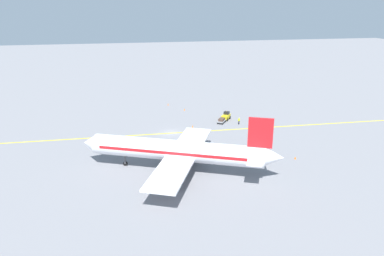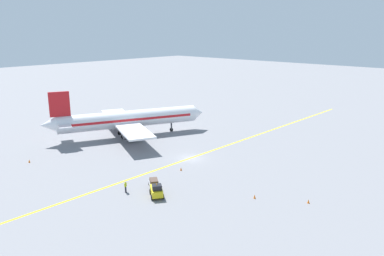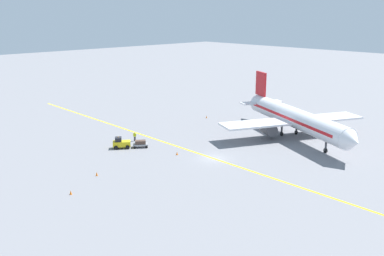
% 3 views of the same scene
% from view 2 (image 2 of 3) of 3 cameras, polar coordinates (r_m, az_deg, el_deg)
% --- Properties ---
extents(ground_plane, '(400.00, 400.00, 0.00)m').
position_cam_2_polar(ground_plane, '(67.57, -0.27, -4.63)').
color(ground_plane, slate).
extents(apron_yellow_centreline, '(2.85, 119.98, 0.01)m').
position_cam_2_polar(apron_yellow_centreline, '(67.57, -0.27, -4.62)').
color(apron_yellow_centreline, yellow).
rests_on(apron_yellow_centreline, ground).
extents(airplane_at_gate, '(27.66, 33.60, 10.60)m').
position_cam_2_polar(airplane_at_gate, '(81.75, -9.80, 1.29)').
color(airplane_at_gate, white).
rests_on(airplane_at_gate, ground).
extents(baggage_tug_white, '(3.31, 2.96, 2.11)m').
position_cam_2_polar(baggage_tug_white, '(52.51, -5.42, -9.48)').
color(baggage_tug_white, gold).
rests_on(baggage_tug_white, ground).
extents(baggage_cart_trailing, '(2.93, 2.65, 1.24)m').
position_cam_2_polar(baggage_cart_trailing, '(55.57, -5.83, -8.25)').
color(baggage_cart_trailing, gray).
rests_on(baggage_cart_trailing, ground).
extents(ground_crew_worker, '(0.37, 0.52, 1.68)m').
position_cam_2_polar(ground_crew_worker, '(54.46, -10.09, -8.73)').
color(ground_crew_worker, '#23232D').
rests_on(ground_crew_worker, ground).
extents(traffic_cone_near_nose, '(0.32, 0.32, 0.55)m').
position_cam_2_polar(traffic_cone_near_nose, '(52.75, 9.52, -10.26)').
color(traffic_cone_near_nose, orange).
rests_on(traffic_cone_near_nose, ground).
extents(traffic_cone_mid_apron, '(0.32, 0.32, 0.55)m').
position_cam_2_polar(traffic_cone_mid_apron, '(61.79, -1.68, -6.25)').
color(traffic_cone_mid_apron, orange).
rests_on(traffic_cone_mid_apron, ground).
extents(traffic_cone_by_wingtip, '(0.32, 0.32, 0.55)m').
position_cam_2_polar(traffic_cone_by_wingtip, '(53.04, 17.33, -10.61)').
color(traffic_cone_by_wingtip, orange).
rests_on(traffic_cone_by_wingtip, ground).
extents(traffic_cone_far_edge, '(0.32, 0.32, 0.55)m').
position_cam_2_polar(traffic_cone_far_edge, '(71.26, -23.56, -4.63)').
color(traffic_cone_far_edge, orange).
rests_on(traffic_cone_far_edge, ground).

